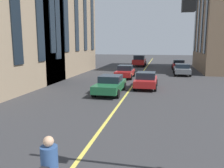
% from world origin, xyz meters
% --- Properties ---
extents(lane_centre_line, '(80.00, 0.16, 0.01)m').
position_xyz_m(lane_centre_line, '(20.00, 0.00, 0.00)').
color(lane_centre_line, '#D8C64C').
rests_on(lane_centre_line, ground_plane).
extents(car_red_far, '(4.70, 2.14, 1.88)m').
position_xyz_m(car_red_far, '(38.36, 1.30, 0.97)').
color(car_red_far, '#B21E1E').
rests_on(car_red_far, ground_plane).
extents(car_red_near, '(3.90, 1.89, 1.40)m').
position_xyz_m(car_red_near, '(18.70, -1.24, 0.70)').
color(car_red_near, '#B21E1E').
rests_on(car_red_near, ground_plane).
extents(car_grey_mid, '(4.40, 1.95, 1.37)m').
position_xyz_m(car_grey_mid, '(28.29, -4.90, 0.70)').
color(car_grey_mid, slate).
rests_on(car_grey_mid, ground_plane).
extents(car_red_oncoming, '(3.90, 1.89, 1.40)m').
position_xyz_m(car_red_oncoming, '(34.96, -4.90, 0.70)').
color(car_red_oncoming, '#B21E1E').
rests_on(car_red_oncoming, ground_plane).
extents(car_green_trailing, '(4.40, 1.95, 1.37)m').
position_xyz_m(car_green_trailing, '(16.00, 1.28, 0.70)').
color(car_green_trailing, '#1E6038').
rests_on(car_green_trailing, ground_plane).
extents(car_red_parked_b, '(3.90, 1.89, 1.40)m').
position_xyz_m(car_red_parked_b, '(24.29, 1.46, 0.70)').
color(car_red_parked_b, '#B21E1E').
rests_on(car_red_parked_b, ground_plane).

